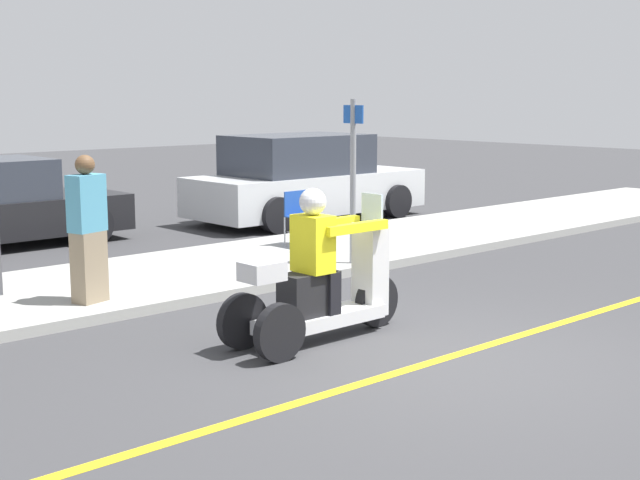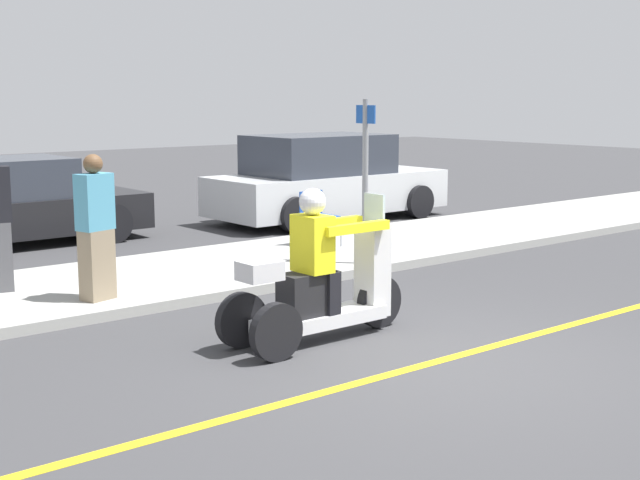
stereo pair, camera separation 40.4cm
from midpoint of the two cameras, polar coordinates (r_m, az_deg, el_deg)
name	(u,v)px [view 2 (the right image)]	position (r m, az deg, el deg)	size (l,w,h in m)	color
ground_plane	(440,361)	(8.24, 9.12, -7.65)	(60.00, 60.00, 0.00)	#38383A
lane_stripe	(408,369)	(7.94, 7.12, -8.22)	(24.00, 0.12, 0.01)	gold
sidewalk_strip	(180,275)	(11.68, -8.00, -2.24)	(28.00, 2.80, 0.12)	#9E9E99
motorcycle_trike	(321,285)	(8.66, 1.38, -2.91)	(2.07, 0.65, 1.51)	black
spectator_near_curb	(96,230)	(10.07, -13.06, 0.61)	(0.43, 0.33, 1.62)	gray
folding_chair_curbside	(316,212)	(13.40, 0.61, 1.79)	(0.48, 0.48, 0.82)	#A5A8AD
parked_car_lot_left	(325,180)	(16.91, 1.03, 3.84)	(4.66, 2.05, 1.63)	silver
street_sign	(365,175)	(11.91, 3.88, 4.17)	(0.08, 0.36, 2.20)	gray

